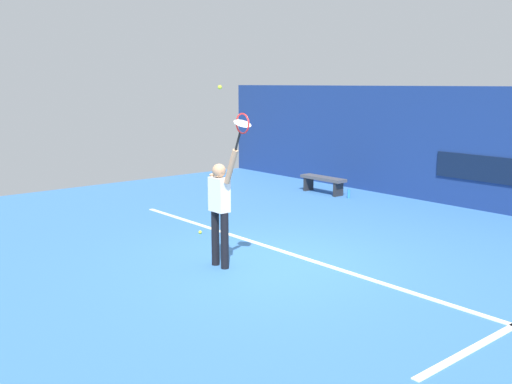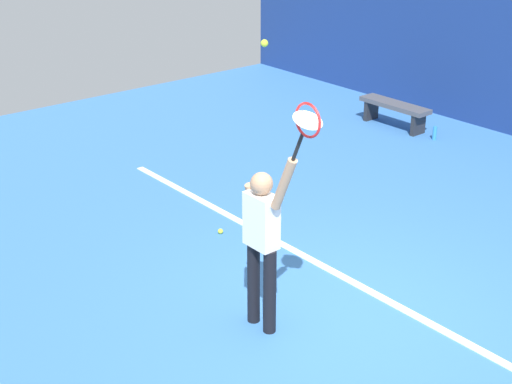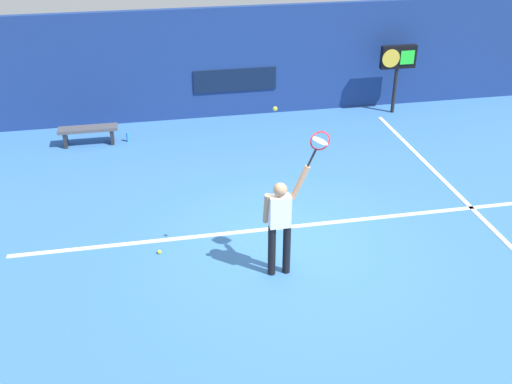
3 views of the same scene
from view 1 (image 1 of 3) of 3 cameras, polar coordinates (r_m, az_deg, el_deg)
ground_plane at (r=9.72m, az=1.77°, el=-7.01°), size 18.00×18.00×0.00m
back_wall at (r=14.55m, az=21.34°, el=3.95°), size 18.00×0.20×2.87m
sponsor_banner_center at (r=14.49m, az=20.99°, el=2.18°), size 2.20×0.03×0.60m
court_baseline at (r=10.10m, az=4.22°, el=-6.32°), size 10.00×0.10×0.01m
tennis_player at (r=9.33m, az=-3.55°, el=-1.37°), size 0.71×0.31×1.96m
tennis_racket at (r=8.69m, az=-1.38°, el=6.51°), size 0.41×0.27×0.62m
tennis_ball at (r=9.25m, az=-3.56°, el=10.20°), size 0.07×0.07×0.07m
court_bench at (r=15.84m, az=6.58°, el=1.09°), size 1.40×0.36×0.45m
water_bottle at (r=15.28m, az=9.06°, el=-0.16°), size 0.07×0.07×0.24m
spare_ball at (r=11.62m, az=-5.49°, el=-3.93°), size 0.07×0.07×0.07m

